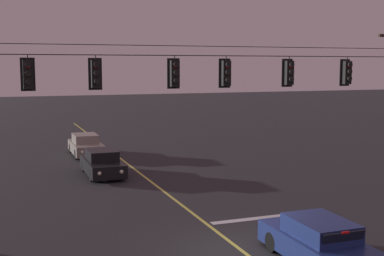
{
  "coord_description": "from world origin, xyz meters",
  "views": [
    {
      "loc": [
        -7.13,
        -14.58,
        5.93
      ],
      "look_at": [
        0.0,
        4.67,
        3.46
      ],
      "focal_mm": 48.84,
      "sensor_mm": 36.0,
      "label": 1
    }
  ],
  "objects_px": {
    "car_waiting_near_lane": "(318,243)",
    "car_oncoming_lead": "(102,163)",
    "traffic_light_right_inner": "(226,73)",
    "traffic_light_far_right": "(347,72)",
    "car_oncoming_trailing": "(86,145)",
    "traffic_light_left_inner": "(96,74)",
    "traffic_light_centre": "(175,73)",
    "traffic_light_leftmost": "(28,74)",
    "traffic_light_rightmost": "(289,73)"
  },
  "relations": [
    {
      "from": "traffic_light_centre",
      "to": "traffic_light_right_inner",
      "type": "relative_size",
      "value": 1.0
    },
    {
      "from": "traffic_light_leftmost",
      "to": "car_waiting_near_lane",
      "type": "distance_m",
      "value": 10.76
    },
    {
      "from": "traffic_light_left_inner",
      "to": "car_oncoming_trailing",
      "type": "height_order",
      "value": "traffic_light_left_inner"
    },
    {
      "from": "traffic_light_far_right",
      "to": "traffic_light_centre",
      "type": "bearing_deg",
      "value": 180.0
    },
    {
      "from": "traffic_light_far_right",
      "to": "car_waiting_near_lane",
      "type": "height_order",
      "value": "traffic_light_far_right"
    },
    {
      "from": "traffic_light_leftmost",
      "to": "traffic_light_right_inner",
      "type": "bearing_deg",
      "value": 0.0
    },
    {
      "from": "traffic_light_left_inner",
      "to": "traffic_light_right_inner",
      "type": "relative_size",
      "value": 1.0
    },
    {
      "from": "traffic_light_centre",
      "to": "car_waiting_near_lane",
      "type": "relative_size",
      "value": 0.28
    },
    {
      "from": "traffic_light_far_right",
      "to": "car_waiting_near_lane",
      "type": "distance_m",
      "value": 8.79
    },
    {
      "from": "car_waiting_near_lane",
      "to": "car_oncoming_lead",
      "type": "relative_size",
      "value": 0.98
    },
    {
      "from": "traffic_light_left_inner",
      "to": "traffic_light_far_right",
      "type": "xyz_separation_m",
      "value": [
        10.45,
        0.0,
        0.0
      ]
    },
    {
      "from": "traffic_light_rightmost",
      "to": "car_oncoming_lead",
      "type": "bearing_deg",
      "value": 121.21
    },
    {
      "from": "traffic_light_left_inner",
      "to": "car_oncoming_trailing",
      "type": "xyz_separation_m",
      "value": [
        2.07,
        16.31,
        -4.99
      ]
    },
    {
      "from": "car_waiting_near_lane",
      "to": "traffic_light_leftmost",
      "type": "bearing_deg",
      "value": 145.62
    },
    {
      "from": "traffic_light_leftmost",
      "to": "traffic_light_rightmost",
      "type": "bearing_deg",
      "value": 0.0
    },
    {
      "from": "traffic_light_left_inner",
      "to": "traffic_light_right_inner",
      "type": "bearing_deg",
      "value": 0.0
    },
    {
      "from": "traffic_light_far_right",
      "to": "car_oncoming_trailing",
      "type": "height_order",
      "value": "traffic_light_far_right"
    },
    {
      "from": "traffic_light_left_inner",
      "to": "traffic_light_centre",
      "type": "distance_m",
      "value": 2.89
    },
    {
      "from": "traffic_light_rightmost",
      "to": "car_oncoming_trailing",
      "type": "xyz_separation_m",
      "value": [
        -5.62,
        16.31,
        -4.99
      ]
    },
    {
      "from": "traffic_light_centre",
      "to": "traffic_light_far_right",
      "type": "xyz_separation_m",
      "value": [
        7.57,
        0.0,
        0.0
      ]
    },
    {
      "from": "traffic_light_left_inner",
      "to": "traffic_light_far_right",
      "type": "bearing_deg",
      "value": 0.0
    },
    {
      "from": "traffic_light_right_inner",
      "to": "traffic_light_far_right",
      "type": "bearing_deg",
      "value": 0.0
    },
    {
      "from": "car_oncoming_lead",
      "to": "car_oncoming_trailing",
      "type": "distance_m",
      "value": 6.77
    },
    {
      "from": "car_oncoming_trailing",
      "to": "traffic_light_far_right",
      "type": "bearing_deg",
      "value": -62.79
    },
    {
      "from": "traffic_light_centre",
      "to": "car_oncoming_lead",
      "type": "xyz_separation_m",
      "value": [
        -0.98,
        9.54,
        -4.99
      ]
    },
    {
      "from": "car_oncoming_lead",
      "to": "car_waiting_near_lane",
      "type": "bearing_deg",
      "value": -76.06
    },
    {
      "from": "traffic_light_rightmost",
      "to": "car_waiting_near_lane",
      "type": "distance_m",
      "value": 7.63
    },
    {
      "from": "traffic_light_leftmost",
      "to": "traffic_light_right_inner",
      "type": "relative_size",
      "value": 1.0
    },
    {
      "from": "traffic_light_centre",
      "to": "traffic_light_right_inner",
      "type": "distance_m",
      "value": 2.06
    },
    {
      "from": "traffic_light_leftmost",
      "to": "traffic_light_far_right",
      "type": "xyz_separation_m",
      "value": [
        12.71,
        0.0,
        0.0
      ]
    },
    {
      "from": "car_oncoming_trailing",
      "to": "traffic_light_left_inner",
      "type": "bearing_deg",
      "value": -97.23
    },
    {
      "from": "traffic_light_leftmost",
      "to": "traffic_light_far_right",
      "type": "relative_size",
      "value": 1.0
    },
    {
      "from": "traffic_light_left_inner",
      "to": "traffic_light_rightmost",
      "type": "bearing_deg",
      "value": 0.0
    },
    {
      "from": "traffic_light_centre",
      "to": "car_oncoming_lead",
      "type": "height_order",
      "value": "traffic_light_centre"
    },
    {
      "from": "traffic_light_right_inner",
      "to": "car_waiting_near_lane",
      "type": "relative_size",
      "value": 0.28
    },
    {
      "from": "traffic_light_leftmost",
      "to": "car_waiting_near_lane",
      "type": "xyz_separation_m",
      "value": [
        7.87,
        -5.39,
        -4.99
      ]
    },
    {
      "from": "traffic_light_centre",
      "to": "traffic_light_rightmost",
      "type": "xyz_separation_m",
      "value": [
        4.8,
        0.0,
        0.0
      ]
    },
    {
      "from": "traffic_light_left_inner",
      "to": "car_waiting_near_lane",
      "type": "height_order",
      "value": "traffic_light_left_inner"
    },
    {
      "from": "traffic_light_leftmost",
      "to": "traffic_light_centre",
      "type": "height_order",
      "value": "same"
    },
    {
      "from": "traffic_light_centre",
      "to": "car_waiting_near_lane",
      "type": "height_order",
      "value": "traffic_light_centre"
    },
    {
      "from": "car_waiting_near_lane",
      "to": "car_oncoming_trailing",
      "type": "xyz_separation_m",
      "value": [
        -3.54,
        21.7,
        -0.0
      ]
    },
    {
      "from": "traffic_light_leftmost",
      "to": "traffic_light_left_inner",
      "type": "relative_size",
      "value": 1.0
    },
    {
      "from": "traffic_light_leftmost",
      "to": "traffic_light_rightmost",
      "type": "height_order",
      "value": "same"
    },
    {
      "from": "traffic_light_far_right",
      "to": "car_waiting_near_lane",
      "type": "relative_size",
      "value": 0.28
    },
    {
      "from": "traffic_light_centre",
      "to": "traffic_light_far_right",
      "type": "distance_m",
      "value": 7.57
    },
    {
      "from": "traffic_light_right_inner",
      "to": "car_oncoming_lead",
      "type": "xyz_separation_m",
      "value": [
        -3.04,
        9.54,
        -4.99
      ]
    },
    {
      "from": "car_oncoming_lead",
      "to": "car_oncoming_trailing",
      "type": "height_order",
      "value": "same"
    },
    {
      "from": "traffic_light_right_inner",
      "to": "car_oncoming_lead",
      "type": "relative_size",
      "value": 0.28
    },
    {
      "from": "traffic_light_far_right",
      "to": "car_oncoming_trailing",
      "type": "relative_size",
      "value": 0.28
    },
    {
      "from": "traffic_light_right_inner",
      "to": "car_oncoming_trailing",
      "type": "height_order",
      "value": "traffic_light_right_inner"
    }
  ]
}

